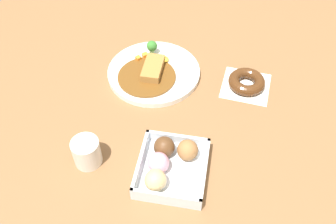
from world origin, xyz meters
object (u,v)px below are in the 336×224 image
at_px(donut_box, 169,164).
at_px(coffee_mug, 87,152).
at_px(curry_plate, 153,72).
at_px(chocolate_ring_donut, 247,82).

bearing_deg(donut_box, coffee_mug, -87.77).
bearing_deg(curry_plate, donut_box, 18.15).
xyz_separation_m(chocolate_ring_donut, coffee_mug, (0.35, -0.38, 0.02)).
height_order(chocolate_ring_donut, coffee_mug, coffee_mug).
relative_size(donut_box, chocolate_ring_donut, 1.18).
distance_m(curry_plate, coffee_mug, 0.36).
bearing_deg(curry_plate, chocolate_ring_donut, 90.16).
relative_size(curry_plate, donut_box, 1.57).
xyz_separation_m(curry_plate, donut_box, (0.34, 0.11, 0.01)).
height_order(donut_box, coffee_mug, coffee_mug).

